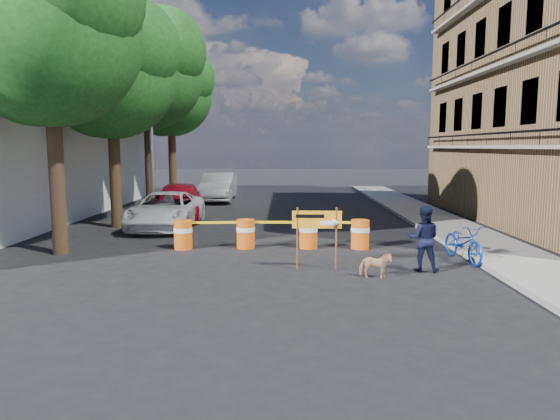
{
  "coord_description": "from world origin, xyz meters",
  "views": [
    {
      "loc": [
        -0.15,
        -12.44,
        3.15
      ],
      "look_at": [
        -0.3,
        2.17,
        1.3
      ],
      "focal_mm": 32.0,
      "sensor_mm": 36.0,
      "label": 1
    }
  ],
  "objects_px": {
    "barrel_far_left": "(183,234)",
    "pedestrian": "(424,239)",
    "barrel_mid_right": "(308,233)",
    "sedan_silver": "(218,187)",
    "barrel_mid_left": "(246,233)",
    "detour_sign": "(323,225)",
    "bicycle": "(464,226)",
    "dog": "(375,265)",
    "barrel_far_right": "(360,234)",
    "sedan_red": "(179,201)",
    "suv_white": "(166,210)"
  },
  "relations": [
    {
      "from": "barrel_mid_right",
      "to": "sedan_silver",
      "type": "xyz_separation_m",
      "value": [
        -4.63,
        13.66,
        0.35
      ]
    },
    {
      "from": "barrel_mid_left",
      "to": "dog",
      "type": "height_order",
      "value": "barrel_mid_left"
    },
    {
      "from": "barrel_mid_left",
      "to": "barrel_mid_right",
      "type": "bearing_deg",
      "value": 0.25
    },
    {
      "from": "sedan_red",
      "to": "sedan_silver",
      "type": "distance_m",
      "value": 7.48
    },
    {
      "from": "barrel_far_left",
      "to": "barrel_mid_left",
      "type": "relative_size",
      "value": 1.0
    },
    {
      "from": "barrel_far_left",
      "to": "dog",
      "type": "relative_size",
      "value": 1.18
    },
    {
      "from": "barrel_far_left",
      "to": "sedan_red",
      "type": "distance_m",
      "value": 6.58
    },
    {
      "from": "barrel_mid_right",
      "to": "detour_sign",
      "type": "relative_size",
      "value": 0.55
    },
    {
      "from": "detour_sign",
      "to": "sedan_red",
      "type": "bearing_deg",
      "value": 122.84
    },
    {
      "from": "pedestrian",
      "to": "detour_sign",
      "type": "bearing_deg",
      "value": 12.48
    },
    {
      "from": "barrel_far_left",
      "to": "barrel_mid_right",
      "type": "xyz_separation_m",
      "value": [
        3.89,
        0.17,
        0.0
      ]
    },
    {
      "from": "barrel_mid_right",
      "to": "suv_white",
      "type": "relative_size",
      "value": 0.18
    },
    {
      "from": "suv_white",
      "to": "sedan_silver",
      "type": "bearing_deg",
      "value": 86.47
    },
    {
      "from": "barrel_far_left",
      "to": "barrel_far_right",
      "type": "height_order",
      "value": "same"
    },
    {
      "from": "barrel_mid_right",
      "to": "bicycle",
      "type": "relative_size",
      "value": 0.45
    },
    {
      "from": "barrel_far_left",
      "to": "sedan_silver",
      "type": "distance_m",
      "value": 13.86
    },
    {
      "from": "detour_sign",
      "to": "pedestrian",
      "type": "relative_size",
      "value": 0.97
    },
    {
      "from": "dog",
      "to": "sedan_silver",
      "type": "distance_m",
      "value": 18.32
    },
    {
      "from": "barrel_mid_left",
      "to": "sedan_red",
      "type": "bearing_deg",
      "value": 118.74
    },
    {
      "from": "suv_white",
      "to": "barrel_mid_left",
      "type": "bearing_deg",
      "value": -47.71
    },
    {
      "from": "detour_sign",
      "to": "pedestrian",
      "type": "distance_m",
      "value": 2.59
    },
    {
      "from": "barrel_far_right",
      "to": "dog",
      "type": "distance_m",
      "value": 3.57
    },
    {
      "from": "barrel_mid_left",
      "to": "dog",
      "type": "distance_m",
      "value": 4.96
    },
    {
      "from": "bicycle",
      "to": "barrel_far_right",
      "type": "bearing_deg",
      "value": 138.12
    },
    {
      "from": "dog",
      "to": "suv_white",
      "type": "relative_size",
      "value": 0.15
    },
    {
      "from": "dog",
      "to": "sedan_red",
      "type": "distance_m",
      "value": 11.98
    },
    {
      "from": "barrel_far_right",
      "to": "dog",
      "type": "relative_size",
      "value": 1.18
    },
    {
      "from": "barrel_mid_right",
      "to": "barrel_far_right",
      "type": "bearing_deg",
      "value": -1.61
    },
    {
      "from": "pedestrian",
      "to": "sedan_red",
      "type": "bearing_deg",
      "value": -33.91
    },
    {
      "from": "barrel_mid_left",
      "to": "pedestrian",
      "type": "xyz_separation_m",
      "value": [
        4.76,
        -2.85,
        0.37
      ]
    },
    {
      "from": "sedan_red",
      "to": "detour_sign",
      "type": "bearing_deg",
      "value": -65.54
    },
    {
      "from": "barrel_far_left",
      "to": "barrel_mid_right",
      "type": "relative_size",
      "value": 1.0
    },
    {
      "from": "detour_sign",
      "to": "pedestrian",
      "type": "height_order",
      "value": "pedestrian"
    },
    {
      "from": "bicycle",
      "to": "barrel_far_left",
      "type": "bearing_deg",
      "value": 160.1
    },
    {
      "from": "dog",
      "to": "pedestrian",
      "type": "bearing_deg",
      "value": -51.96
    },
    {
      "from": "barrel_far_left",
      "to": "pedestrian",
      "type": "height_order",
      "value": "pedestrian"
    },
    {
      "from": "dog",
      "to": "barrel_mid_left",
      "type": "bearing_deg",
      "value": 52.57
    },
    {
      "from": "barrel_far_right",
      "to": "suv_white",
      "type": "distance_m",
      "value": 8.01
    },
    {
      "from": "detour_sign",
      "to": "suv_white",
      "type": "relative_size",
      "value": 0.32
    },
    {
      "from": "barrel_far_left",
      "to": "suv_white",
      "type": "relative_size",
      "value": 0.18
    },
    {
      "from": "bicycle",
      "to": "dog",
      "type": "bearing_deg",
      "value": -154.94
    },
    {
      "from": "barrel_mid_left",
      "to": "barrel_mid_right",
      "type": "distance_m",
      "value": 1.96
    },
    {
      "from": "sedan_red",
      "to": "barrel_far_left",
      "type": "bearing_deg",
      "value": -84.35
    },
    {
      "from": "barrel_far_left",
      "to": "dog",
      "type": "bearing_deg",
      "value": -32.71
    },
    {
      "from": "barrel_mid_right",
      "to": "bicycle",
      "type": "distance_m",
      "value": 4.59
    },
    {
      "from": "bicycle",
      "to": "suv_white",
      "type": "bearing_deg",
      "value": 140.73
    },
    {
      "from": "pedestrian",
      "to": "sedan_red",
      "type": "height_order",
      "value": "pedestrian"
    },
    {
      "from": "barrel_far_left",
      "to": "dog",
      "type": "height_order",
      "value": "barrel_far_left"
    },
    {
      "from": "barrel_far_right",
      "to": "bicycle",
      "type": "height_order",
      "value": "bicycle"
    },
    {
      "from": "barrel_mid_right",
      "to": "bicycle",
      "type": "bearing_deg",
      "value": -22.28
    }
  ]
}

